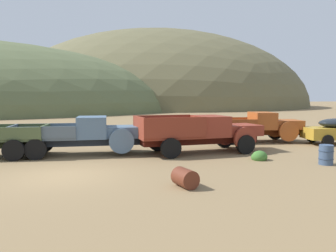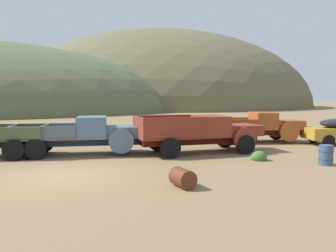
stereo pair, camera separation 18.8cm
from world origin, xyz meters
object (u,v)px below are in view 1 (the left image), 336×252
object	(u,v)px
truck_chalk_blue	(90,134)
oil_drum_by_truck	(185,178)
truck_oxide_orange	(260,126)
oil_drum_spare	(326,155)
truck_rust_red	(207,133)

from	to	relation	value
truck_chalk_blue	oil_drum_by_truck	distance (m)	7.57
truck_oxide_orange	oil_drum_spare	xyz separation A→B (m)	(-1.21, -7.17, -0.58)
truck_chalk_blue	truck_oxide_orange	xyz separation A→B (m)	(10.68, 1.78, 0.00)
truck_oxide_orange	oil_drum_by_truck	bearing A→B (deg)	-119.97
truck_chalk_blue	truck_rust_red	world-z (taller)	truck_rust_red
truck_rust_red	oil_drum_spare	distance (m)	5.70
truck_oxide_orange	oil_drum_spare	bearing A→B (deg)	-87.12
oil_drum_spare	truck_oxide_orange	bearing A→B (deg)	80.39
truck_chalk_blue	oil_drum_by_truck	world-z (taller)	truck_chalk_blue
oil_drum_by_truck	truck_rust_red	bearing A→B (deg)	61.40
oil_drum_by_truck	oil_drum_spare	world-z (taller)	oil_drum_spare
truck_rust_red	truck_oxide_orange	world-z (taller)	truck_rust_red
truck_chalk_blue	oil_drum_spare	bearing A→B (deg)	-23.86
truck_chalk_blue	truck_rust_red	xyz separation A→B (m)	(5.89, -0.99, 0.02)
truck_rust_red	oil_drum_spare	world-z (taller)	truck_rust_red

